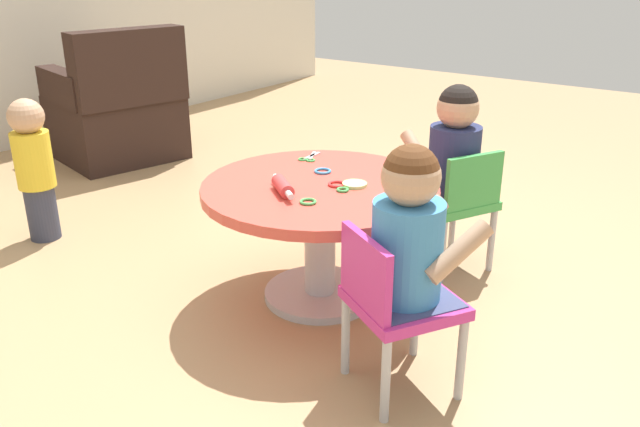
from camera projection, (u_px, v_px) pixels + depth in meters
name	position (u px, v px, depth m)	size (l,w,h in m)	color
ground_plane	(320.00, 296.00, 2.61)	(10.00, 10.00, 0.00)	tan
craft_table	(320.00, 212.00, 2.48)	(0.89, 0.89, 0.48)	silver
child_chair_left	(394.00, 302.00, 1.96)	(0.41, 0.41, 0.54)	#B7B7BC
seated_child_left	(410.00, 231.00, 1.89)	(0.43, 0.41, 0.51)	#3F4772
child_chair_right	(456.00, 202.00, 2.74)	(0.40, 0.40, 0.54)	#B7B7BC
seated_child_right	(454.00, 147.00, 2.69)	(0.39, 0.43, 0.51)	#3F4772
armchair_dark	(118.00, 112.00, 4.23)	(0.85, 0.86, 0.85)	black
toddler_standing	(34.00, 166.00, 3.01)	(0.17, 0.17, 0.67)	#33384C
rolling_pin	(283.00, 186.00, 2.33)	(0.16, 0.20, 0.05)	#D83F3F
craft_scissors	(309.00, 158.00, 2.73)	(0.14, 0.09, 0.01)	silver
playdough_blob_0	(355.00, 184.00, 2.41)	(0.09, 0.09, 0.01)	#B2E58C
cookie_cutter_0	(308.00, 202.00, 2.25)	(0.06, 0.06, 0.01)	#4CB259
cookie_cutter_1	(323.00, 171.00, 2.56)	(0.07, 0.07, 0.01)	#3F99D8
cookie_cutter_2	(337.00, 184.00, 2.42)	(0.07, 0.07, 0.01)	red
cookie_cutter_3	(343.00, 190.00, 2.36)	(0.05, 0.05, 0.01)	#4CB259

